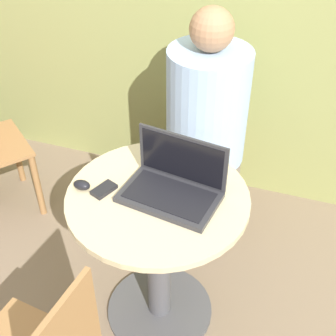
% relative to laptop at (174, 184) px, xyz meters
% --- Properties ---
extents(ground_plane, '(12.00, 12.00, 0.00)m').
position_rel_laptop_xyz_m(ground_plane, '(-0.05, -0.03, -0.77)').
color(ground_plane, '#7F6B56').
extents(round_table, '(0.69, 0.69, 0.72)m').
position_rel_laptop_xyz_m(round_table, '(-0.05, -0.03, -0.30)').
color(round_table, '#4C4C51').
rests_on(round_table, ground_plane).
extents(laptop, '(0.39, 0.27, 0.22)m').
position_rel_laptop_xyz_m(laptop, '(0.00, 0.00, 0.00)').
color(laptop, '#2D2D33').
rests_on(laptop, round_table).
extents(cell_phone, '(0.09, 0.11, 0.02)m').
position_rel_laptop_xyz_m(cell_phone, '(-0.25, -0.07, -0.04)').
color(cell_phone, black).
rests_on(cell_phone, round_table).
extents(computer_mouse, '(0.07, 0.04, 0.04)m').
position_rel_laptop_xyz_m(computer_mouse, '(-0.34, -0.08, -0.03)').
color(computer_mouse, black).
rests_on(computer_mouse, round_table).
extents(person_seated, '(0.45, 0.63, 1.22)m').
position_rel_laptop_xyz_m(person_seated, '(-0.04, 0.68, -0.27)').
color(person_seated, brown).
rests_on(person_seated, ground_plane).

